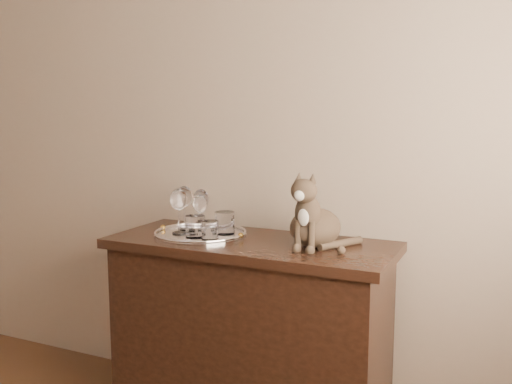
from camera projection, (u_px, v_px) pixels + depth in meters
wall_back at (168, 118)px, 2.84m from camera, size 4.00×0.10×2.70m
sideboard at (251, 337)px, 2.44m from camera, size 1.20×0.50×0.85m
tray at (201, 234)px, 2.48m from camera, size 0.40×0.40×0.01m
wine_glass_a at (185, 208)px, 2.54m from camera, size 0.07×0.07×0.20m
wine_glass_b at (201, 209)px, 2.55m from camera, size 0.07×0.07×0.18m
wine_glass_c at (179, 211)px, 2.46m from camera, size 0.07×0.07×0.20m
wine_glass_d at (200, 214)px, 2.48m from camera, size 0.06×0.06×0.17m
tumbler_a at (210, 230)px, 2.35m from camera, size 0.07×0.07×0.08m
tumbler_b at (195, 227)px, 2.39m from camera, size 0.08×0.08×0.09m
tumbler_c at (225, 223)px, 2.46m from camera, size 0.09×0.09×0.10m
cat at (316, 208)px, 2.26m from camera, size 0.32×0.30×0.31m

